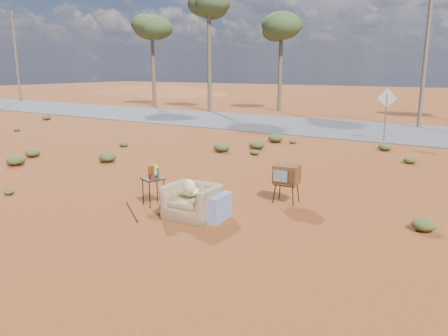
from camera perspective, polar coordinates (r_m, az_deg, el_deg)
The scene contains 14 objects.
ground at distance 9.18m, azimuth -6.37°, elevation -6.15°, with size 140.00×140.00×0.00m, color brown.
highway at distance 22.62m, azimuth 18.07°, elevation 4.73°, with size 140.00×7.00×0.04m, color #565659.
dirt_mound at distance 54.11m, azimuth -8.88°, elevation 9.58°, with size 26.00×18.00×2.00m, color #9A5225.
armchair at distance 8.90m, azimuth -3.64°, elevation -3.88°, with size 1.24×0.84×0.90m.
tv_unit at distance 9.89m, azimuth 8.19°, elevation -0.92°, with size 0.57×0.48×0.87m.
side_table at distance 9.79m, azimuth -9.20°, elevation -1.10°, with size 0.57×0.57×0.89m.
rusty_bar at distance 9.52m, azimuth -11.95°, elevation -5.54°, with size 0.04×0.04×1.42m, color #4E1F14.
road_sign at distance 19.23m, azimuth 20.46°, elevation 7.67°, with size 0.78×0.06×2.19m.
eucalyptus_far_left at distance 35.71m, azimuth -9.39°, elevation 17.48°, with size 3.20×3.20×7.10m.
eucalyptus_left at distance 31.36m, azimuth -1.98°, elevation 20.09°, with size 3.20×3.20×8.10m.
eucalyptus_near_left at distance 31.84m, azimuth 7.49°, elevation 17.23°, with size 3.20×3.20×6.60m.
utility_pole_west at distance 44.64m, azimuth -25.53°, elevation 13.17°, with size 1.40×0.20×8.00m.
utility_pole_center at distance 24.53m, azimuth 24.95°, elevation 14.45°, with size 1.40×0.20×8.00m.
scrub_patch at distance 13.12m, azimuth 2.81°, elevation 0.36°, with size 17.49×8.07×0.33m.
Camera 1 is at (5.46, -6.75, 2.98)m, focal length 35.00 mm.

